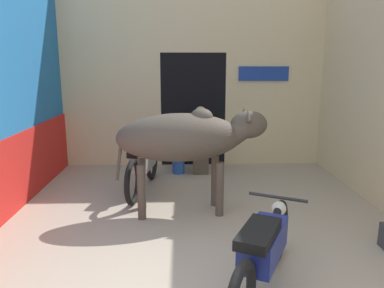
{
  "coord_description": "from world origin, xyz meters",
  "views": [
    {
      "loc": [
        -0.26,
        -2.47,
        2.05
      ],
      "look_at": [
        -0.11,
        2.25,
        1.03
      ],
      "focal_mm": 35.0,
      "sensor_mm": 36.0,
      "label": 1
    }
  ],
  "objects_px": {
    "motorcycle_near": "(263,250)",
    "motorcycle_far": "(143,164)",
    "shopkeeper_seated": "(201,138)",
    "plastic_stool": "(178,161)",
    "cow": "(187,138)"
  },
  "relations": [
    {
      "from": "motorcycle_near",
      "to": "motorcycle_far",
      "type": "distance_m",
      "value": 3.17
    },
    {
      "from": "motorcycle_far",
      "to": "shopkeeper_seated",
      "type": "xyz_separation_m",
      "value": [
        0.99,
        1.02,
        0.21
      ]
    },
    {
      "from": "shopkeeper_seated",
      "to": "plastic_stool",
      "type": "bearing_deg",
      "value": -173.1
    },
    {
      "from": "motorcycle_far",
      "to": "plastic_stool",
      "type": "relative_size",
      "value": 4.39
    },
    {
      "from": "motorcycle_near",
      "to": "plastic_stool",
      "type": "xyz_separation_m",
      "value": [
        -0.76,
        3.85,
        -0.2
      ]
    },
    {
      "from": "motorcycle_near",
      "to": "motorcycle_far",
      "type": "height_order",
      "value": "motorcycle_far"
    },
    {
      "from": "motorcycle_near",
      "to": "motorcycle_far",
      "type": "relative_size",
      "value": 0.94
    },
    {
      "from": "motorcycle_near",
      "to": "shopkeeper_seated",
      "type": "bearing_deg",
      "value": 95.02
    },
    {
      "from": "cow",
      "to": "motorcycle_near",
      "type": "bearing_deg",
      "value": -71.94
    },
    {
      "from": "shopkeeper_seated",
      "to": "motorcycle_near",
      "type": "bearing_deg",
      "value": -84.98
    },
    {
      "from": "motorcycle_near",
      "to": "shopkeeper_seated",
      "type": "relative_size",
      "value": 1.44
    },
    {
      "from": "cow",
      "to": "motorcycle_near",
      "type": "height_order",
      "value": "cow"
    },
    {
      "from": "cow",
      "to": "plastic_stool",
      "type": "xyz_separation_m",
      "value": [
        -0.12,
        1.89,
        -0.83
      ]
    },
    {
      "from": "motorcycle_far",
      "to": "plastic_stool",
      "type": "height_order",
      "value": "motorcycle_far"
    },
    {
      "from": "motorcycle_far",
      "to": "shopkeeper_seated",
      "type": "relative_size",
      "value": 1.53
    }
  ]
}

